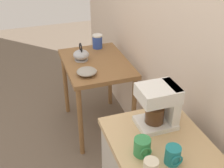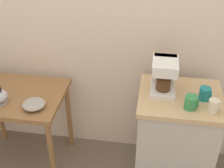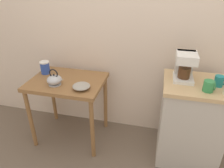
{
  "view_description": "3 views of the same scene",
  "coord_description": "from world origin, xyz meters",
  "px_view_note": "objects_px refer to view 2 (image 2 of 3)",
  "views": [
    {
      "loc": [
        1.77,
        -0.63,
        1.95
      ],
      "look_at": [
        0.07,
        -0.06,
        0.89
      ],
      "focal_mm": 46.0,
      "sensor_mm": 36.0,
      "label": 1
    },
    {
      "loc": [
        0.51,
        -1.87,
        2.19
      ],
      "look_at": [
        0.22,
        -0.02,
        0.95
      ],
      "focal_mm": 49.18,
      "sensor_mm": 36.0,
      "label": 2
    },
    {
      "loc": [
        0.36,
        -1.81,
        1.77
      ],
      "look_at": [
        -0.06,
        -0.08,
        0.82
      ],
      "focal_mm": 33.44,
      "sensor_mm": 36.0,
      "label": 3
    }
  ],
  "objects_px": {
    "coffee_maker": "(164,74)",
    "mug_dark_teal": "(205,94)",
    "bowl_stoneware": "(34,104)",
    "mug_small_cream": "(214,106)",
    "mug_tall_green": "(191,102)"
  },
  "relations": [
    {
      "from": "bowl_stoneware",
      "to": "mug_small_cream",
      "type": "height_order",
      "value": "mug_small_cream"
    },
    {
      "from": "mug_dark_teal",
      "to": "mug_small_cream",
      "type": "distance_m",
      "value": 0.15
    },
    {
      "from": "bowl_stoneware",
      "to": "mug_tall_green",
      "type": "bearing_deg",
      "value": 0.29
    },
    {
      "from": "mug_dark_teal",
      "to": "mug_tall_green",
      "type": "height_order",
      "value": "same"
    },
    {
      "from": "bowl_stoneware",
      "to": "mug_tall_green",
      "type": "height_order",
      "value": "mug_tall_green"
    },
    {
      "from": "coffee_maker",
      "to": "mug_dark_teal",
      "type": "relative_size",
      "value": 2.69
    },
    {
      "from": "coffee_maker",
      "to": "mug_tall_green",
      "type": "xyz_separation_m",
      "value": [
        0.19,
        -0.19,
        -0.09
      ]
    },
    {
      "from": "bowl_stoneware",
      "to": "mug_small_cream",
      "type": "bearing_deg",
      "value": -0.72
    },
    {
      "from": "coffee_maker",
      "to": "mug_small_cream",
      "type": "height_order",
      "value": "coffee_maker"
    },
    {
      "from": "mug_small_cream",
      "to": "mug_tall_green",
      "type": "distance_m",
      "value": 0.15
    },
    {
      "from": "bowl_stoneware",
      "to": "mug_tall_green",
      "type": "relative_size",
      "value": 1.8
    },
    {
      "from": "bowl_stoneware",
      "to": "coffee_maker",
      "type": "height_order",
      "value": "coffee_maker"
    },
    {
      "from": "bowl_stoneware",
      "to": "coffee_maker",
      "type": "distance_m",
      "value": 1.0
    },
    {
      "from": "mug_small_cream",
      "to": "mug_tall_green",
      "type": "height_order",
      "value": "mug_small_cream"
    },
    {
      "from": "bowl_stoneware",
      "to": "mug_dark_teal",
      "type": "distance_m",
      "value": 1.26
    }
  ]
}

